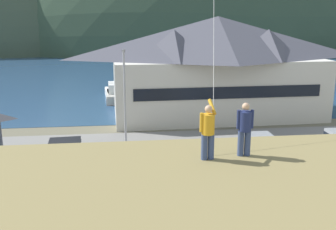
{
  "coord_description": "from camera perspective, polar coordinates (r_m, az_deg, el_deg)",
  "views": [
    {
      "loc": [
        -1.75,
        -18.57,
        9.99
      ],
      "look_at": [
        1.44,
        9.0,
        3.11
      ],
      "focal_mm": 42.09,
      "sensor_mm": 36.0,
      "label": 1
    }
  ],
  "objects": [
    {
      "name": "ground_plane",
      "position": [
        21.16,
        -1.11,
        -14.26
      ],
      "size": [
        600.0,
        600.0,
        0.0
      ],
      "primitive_type": "plane",
      "color": "#66604C"
    },
    {
      "name": "parking_lot_pad",
      "position": [
        25.64,
        -2.2,
        -8.91
      ],
      "size": [
        40.0,
        20.0,
        0.1
      ],
      "primitive_type": "cube",
      "color": "gray",
      "rests_on": "ground"
    },
    {
      "name": "bay_water",
      "position": [
        79.22,
        -5.33,
        6.63
      ],
      "size": [
        360.0,
        84.0,
        0.03
      ],
      "primitive_type": "cube",
      "color": "navy",
      "rests_on": "ground"
    },
    {
      "name": "far_hill_east_peak",
      "position": [
        134.26,
        4.57,
        9.61
      ],
      "size": [
        136.35,
        71.58,
        80.68
      ],
      "primitive_type": "ellipsoid",
      "color": "#334733",
      "rests_on": "ground"
    },
    {
      "name": "far_hill_center_saddle",
      "position": [
        146.83,
        18.47,
        9.32
      ],
      "size": [
        101.2,
        61.63,
        85.17
      ],
      "primitive_type": "ellipsoid",
      "color": "#2D3D33",
      "rests_on": "ground"
    },
    {
      "name": "harbor_lodge",
      "position": [
        40.5,
        7.13,
        7.31
      ],
      "size": [
        22.35,
        10.81,
        10.14
      ],
      "color": "beige",
      "rests_on": "ground"
    },
    {
      "name": "storage_shed_waterside",
      "position": [
        42.3,
        -1.59,
        3.4
      ],
      "size": [
        5.94,
        5.7,
        4.36
      ],
      "color": "#338475",
      "rests_on": "ground"
    },
    {
      "name": "wharf_dock",
      "position": [
        52.03,
        -4.17,
        3.21
      ],
      "size": [
        3.2,
        12.61,
        0.7
      ],
      "color": "#70604C",
      "rests_on": "ground"
    },
    {
      "name": "moored_boat_wharfside",
      "position": [
        48.83,
        -7.81,
        2.85
      ],
      "size": [
        1.97,
        5.78,
        2.16
      ],
      "color": "#A8A399",
      "rests_on": "ground"
    },
    {
      "name": "moored_boat_outer_mooring",
      "position": [
        55.13,
        -0.62,
        4.24
      ],
      "size": [
        2.62,
        7.59,
        2.16
      ],
      "color": "#A8A399",
      "rests_on": "ground"
    },
    {
      "name": "moored_boat_inner_slip",
      "position": [
        50.43,
        -7.8,
        3.2
      ],
      "size": [
        2.58,
        6.09,
        2.16
      ],
      "color": "silver",
      "rests_on": "ground"
    },
    {
      "name": "parked_car_back_row_left",
      "position": [
        22.46,
        21.6,
        -10.54
      ],
      "size": [
        4.32,
        2.3,
        1.82
      ],
      "color": "silver",
      "rests_on": "parking_lot_pad"
    },
    {
      "name": "parked_car_mid_row_far",
      "position": [
        22.19,
        -21.92,
        -10.88
      ],
      "size": [
        4.31,
        2.28,
        1.82
      ],
      "color": "#236633",
      "rests_on": "parking_lot_pad"
    },
    {
      "name": "parked_car_front_row_end",
      "position": [
        21.13,
        0.69,
        -11.07
      ],
      "size": [
        4.33,
        2.33,
        1.82
      ],
      "color": "black",
      "rests_on": "parking_lot_pad"
    },
    {
      "name": "parked_car_front_row_red",
      "position": [
        28.98,
        12.54,
        -4.36
      ],
      "size": [
        4.2,
        2.06,
        1.82
      ],
      "color": "#9EA3A8",
      "rests_on": "parking_lot_pad"
    },
    {
      "name": "parked_car_corner_spot",
      "position": [
        26.2,
        4.21,
        -6.04
      ],
      "size": [
        4.34,
        2.35,
        1.82
      ],
      "color": "#B28923",
      "rests_on": "parking_lot_pad"
    },
    {
      "name": "parked_car_front_row_silver",
      "position": [
        27.91,
        -14.82,
        -5.22
      ],
      "size": [
        4.32,
        2.3,
        1.82
      ],
      "color": "black",
      "rests_on": "parking_lot_pad"
    },
    {
      "name": "parking_light_pole",
      "position": [
        29.64,
        -6.3,
        3.09
      ],
      "size": [
        0.24,
        0.78,
        7.64
      ],
      "color": "#ADADB2",
      "rests_on": "parking_lot_pad"
    },
    {
      "name": "person_kite_flyer",
      "position": [
        12.24,
        5.81,
        -2.18
      ],
      "size": [
        0.52,
        0.68,
        1.86
      ],
      "color": "#384770",
      "rests_on": "grassy_hill_foreground"
    },
    {
      "name": "person_companion",
      "position": [
        12.75,
        11.06,
        -1.8
      ],
      "size": [
        0.55,
        0.4,
        1.74
      ],
      "color": "#384770",
      "rests_on": "grassy_hill_foreground"
    }
  ]
}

